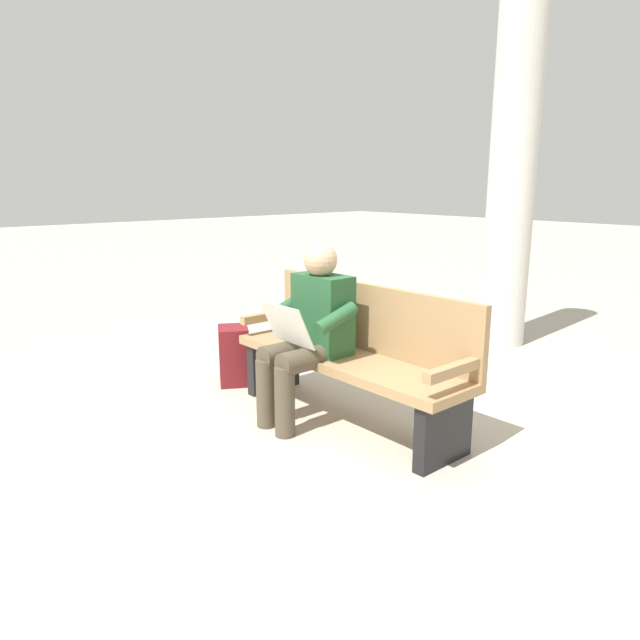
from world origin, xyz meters
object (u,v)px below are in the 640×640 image
Objects in this scene: support_pillar at (512,177)px; person_seated at (310,329)px; bench_near at (354,353)px; backpack at (235,356)px.

person_seated is at bearing 95.05° from support_pillar.
support_pillar is at bearing -84.75° from person_seated.
bench_near reaches higher than backpack.
support_pillar reaches higher than bench_near.
bench_near is at bearing 99.66° from support_pillar.
support_pillar is (0.24, -2.66, 0.97)m from person_seated.
backpack is at bearing -1.11° from person_seated.
backpack is (1.13, 0.21, -0.23)m from bench_near.
backpack is (0.95, -0.02, -0.40)m from person_seated.
bench_near is at bearing -127.22° from person_seated.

